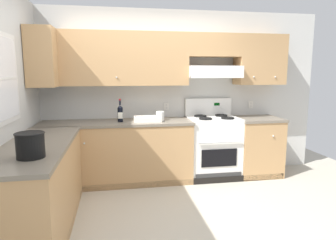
# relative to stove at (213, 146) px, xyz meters

# --- Properties ---
(ground_plane) EXTENTS (7.04, 7.04, 0.00)m
(ground_plane) POSITION_rel_stove_xyz_m (-1.00, -1.25, -0.48)
(ground_plane) COLOR #B2AA99
(wall_back) EXTENTS (4.68, 0.57, 2.55)m
(wall_back) POSITION_rel_stove_xyz_m (-0.60, 0.27, 1.00)
(wall_back) COLOR silver
(wall_back) RESTS_ON ground_plane
(wall_left) EXTENTS (0.47, 4.00, 2.55)m
(wall_left) POSITION_rel_stove_xyz_m (-2.59, -1.03, 0.87)
(wall_left) COLOR silver
(wall_left) RESTS_ON ground_plane
(counter_back_run) EXTENTS (3.60, 0.65, 0.91)m
(counter_back_run) POSITION_rel_stove_xyz_m (-0.94, -0.01, -0.03)
(counter_back_run) COLOR tan
(counter_back_run) RESTS_ON ground_plane
(counter_left_run) EXTENTS (0.63, 1.91, 0.91)m
(counter_left_run) POSITION_rel_stove_xyz_m (-2.24, -1.26, -0.03)
(counter_left_run) COLOR tan
(counter_left_run) RESTS_ON ground_plane
(stove) EXTENTS (0.76, 0.62, 1.20)m
(stove) POSITION_rel_stove_xyz_m (0.00, 0.00, 0.00)
(stove) COLOR white
(stove) RESTS_ON ground_plane
(wine_bottle) EXTENTS (0.08, 0.08, 0.33)m
(wine_bottle) POSITION_rel_stove_xyz_m (-1.40, -0.04, 0.56)
(wine_bottle) COLOR black
(wine_bottle) RESTS_ON counter_back_run
(bowl) EXTENTS (0.39, 0.26, 0.07)m
(bowl) POSITION_rel_stove_xyz_m (-1.02, -0.07, 0.45)
(bowl) COLOR white
(bowl) RESTS_ON counter_back_run
(bucket) EXTENTS (0.24, 0.24, 0.21)m
(bucket) POSITION_rel_stove_xyz_m (-2.16, -1.76, 0.54)
(bucket) COLOR black
(bucket) RESTS_ON counter_left_run
(paper_towel_roll) EXTENTS (0.11, 0.11, 0.14)m
(paper_towel_roll) POSITION_rel_stove_xyz_m (-0.82, -0.02, 0.50)
(paper_towel_roll) COLOR white
(paper_towel_roll) RESTS_ON counter_back_run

